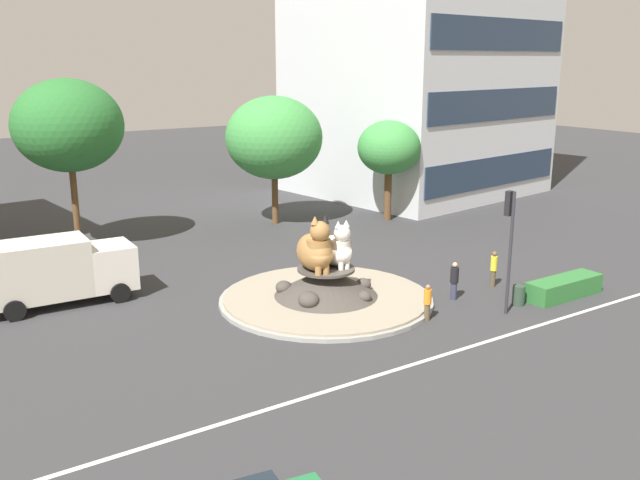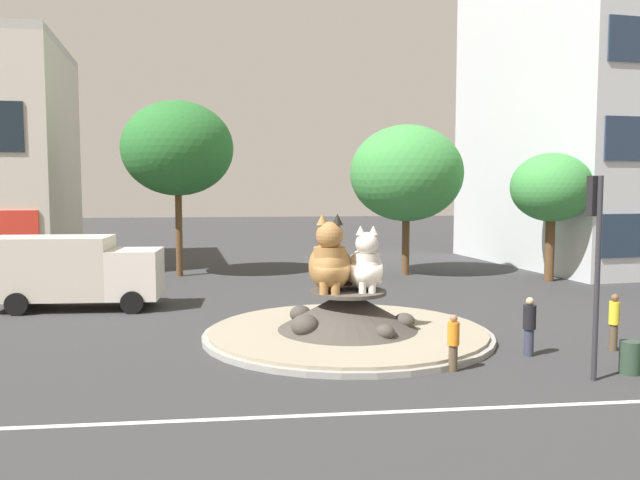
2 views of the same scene
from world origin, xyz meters
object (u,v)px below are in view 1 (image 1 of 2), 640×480
object	(u,v)px
cat_statue_white	(337,249)
traffic_light_mast	(509,230)
pedestrian_black_shirt	(454,280)
delivery_box_truck	(53,270)
second_tree_near_tower	(274,138)
litter_bin	(519,295)
third_tree_left	(68,126)
pedestrian_orange_shirt	(428,302)
office_tower	(420,4)
pedestrian_yellow_shirt	(494,268)
broadleaf_tree_behind_island	(389,148)
cat_statue_tabby	(316,250)

from	to	relation	value
cat_statue_white	traffic_light_mast	world-z (taller)	traffic_light_mast
pedestrian_black_shirt	delivery_box_truck	bearing A→B (deg)	171.65
second_tree_near_tower	litter_bin	distance (m)	20.49
second_tree_near_tower	pedestrian_black_shirt	xyz separation A→B (m)	(-0.69, -17.65, -4.78)
traffic_light_mast	delivery_box_truck	bearing A→B (deg)	43.14
traffic_light_mast	second_tree_near_tower	size ratio (longest dim) A/B	0.64
pedestrian_black_shirt	litter_bin	xyz separation A→B (m)	(1.92, -2.12, -0.49)
third_tree_left	pedestrian_orange_shirt	xyz separation A→B (m)	(9.19, -19.91, -6.23)
litter_bin	pedestrian_black_shirt	bearing A→B (deg)	132.22
third_tree_left	pedestrian_black_shirt	world-z (taller)	third_tree_left
office_tower	second_tree_near_tower	world-z (taller)	office_tower
office_tower	pedestrian_yellow_shirt	bearing A→B (deg)	-130.35
cat_statue_white	third_tree_left	distance (m)	17.97
traffic_light_mast	litter_bin	xyz separation A→B (m)	(1.31, 0.34, -3.28)
cat_statue_white	traffic_light_mast	distance (m)	7.53
delivery_box_truck	broadleaf_tree_behind_island	bearing A→B (deg)	14.57
traffic_light_mast	second_tree_near_tower	xyz separation A→B (m)	(0.08, 20.10, 1.99)
broadleaf_tree_behind_island	office_tower	bearing A→B (deg)	40.12
cat_statue_tabby	second_tree_near_tower	bearing A→B (deg)	165.40
office_tower	broadleaf_tree_behind_island	distance (m)	15.25
cat_statue_tabby	traffic_light_mast	distance (m)	8.33
pedestrian_black_shirt	litter_bin	bearing A→B (deg)	-24.99
third_tree_left	litter_bin	distance (m)	25.82
cat_statue_white	office_tower	size ratio (longest dim) A/B	0.07
pedestrian_orange_shirt	third_tree_left	bearing A→B (deg)	-125.48
third_tree_left	delivery_box_truck	distance (m)	11.33
pedestrian_yellow_shirt	pedestrian_black_shirt	xyz separation A→B (m)	(-2.89, -0.31, -0.02)
pedestrian_yellow_shirt	litter_bin	world-z (taller)	pedestrian_yellow_shirt
cat_statue_white	cat_statue_tabby	bearing A→B (deg)	-84.45
traffic_light_mast	litter_bin	world-z (taller)	traffic_light_mast
pedestrian_orange_shirt	pedestrian_yellow_shirt	bearing A→B (deg)	135.48
traffic_light_mast	pedestrian_orange_shirt	distance (m)	4.60
pedestrian_black_shirt	pedestrian_orange_shirt	bearing A→B (deg)	-132.30
third_tree_left	pedestrian_yellow_shirt	bearing A→B (deg)	-50.97
second_tree_near_tower	pedestrian_black_shirt	size ratio (longest dim) A/B	4.73
second_tree_near_tower	pedestrian_orange_shirt	world-z (taller)	second_tree_near_tower
broadleaf_tree_behind_island	delivery_box_truck	world-z (taller)	broadleaf_tree_behind_island
second_tree_near_tower	pedestrian_yellow_shirt	world-z (taller)	second_tree_near_tower
broadleaf_tree_behind_island	pedestrian_orange_shirt	bearing A→B (deg)	-123.65
second_tree_near_tower	pedestrian_yellow_shirt	size ratio (longest dim) A/B	4.76
cat_statue_tabby	broadleaf_tree_behind_island	xyz separation A→B (m)	(13.26, 11.42, 2.37)
traffic_light_mast	office_tower	bearing A→B (deg)	-43.74
pedestrian_yellow_shirt	litter_bin	bearing A→B (deg)	-105.90
broadleaf_tree_behind_island	third_tree_left	xyz separation A→B (m)	(-19.60, 4.26, 2.15)
office_tower	second_tree_near_tower	xyz separation A→B (m)	(-15.78, -4.16, -9.15)
pedestrian_black_shirt	cat_statue_tabby	bearing A→B (deg)	175.16
broadleaf_tree_behind_island	delivery_box_truck	bearing A→B (deg)	-167.62
office_tower	second_tree_near_tower	size ratio (longest dim) A/B	3.53
traffic_light_mast	cat_statue_white	bearing A→B (deg)	32.25
office_tower	broadleaf_tree_behind_island	size ratio (longest dim) A/B	4.40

